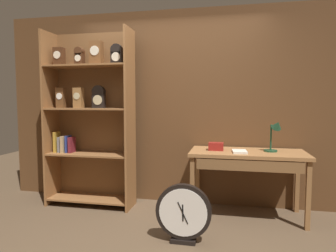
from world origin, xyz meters
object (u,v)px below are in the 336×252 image
toolbox_small (216,146)px  desk_lamp (275,133)px  workbench (248,159)px  round_clock_large (183,213)px  bookshelf (89,116)px  open_repair_manual (240,152)px

toolbox_small → desk_lamp: bearing=0.3°
workbench → toolbox_small: 0.40m
desk_lamp → round_clock_large: size_ratio=0.66×
toolbox_small → round_clock_large: size_ratio=0.30×
bookshelf → toolbox_small: (1.66, -0.03, -0.36)m
workbench → open_repair_manual: 0.17m
bookshelf → round_clock_large: 1.87m
open_repair_manual → round_clock_large: bearing=-131.8°
bookshelf → toolbox_small: size_ratio=13.00×
desk_lamp → toolbox_small: bearing=-179.7°
workbench → toolbox_small: toolbox_small is taller
desk_lamp → round_clock_large: 1.45m
toolbox_small → round_clock_large: (-0.27, -0.84, -0.54)m
toolbox_small → open_repair_manual: toolbox_small is taller
bookshelf → workbench: bearing=-1.5°
desk_lamp → workbench: bearing=-173.9°
toolbox_small → bookshelf: bearing=179.1°
desk_lamp → round_clock_large: bearing=-138.2°
bookshelf → open_repair_manual: size_ratio=10.44×
bookshelf → round_clock_large: (1.40, -0.86, -0.90)m
bookshelf → desk_lamp: bookshelf is taller
workbench → desk_lamp: size_ratio=3.45×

